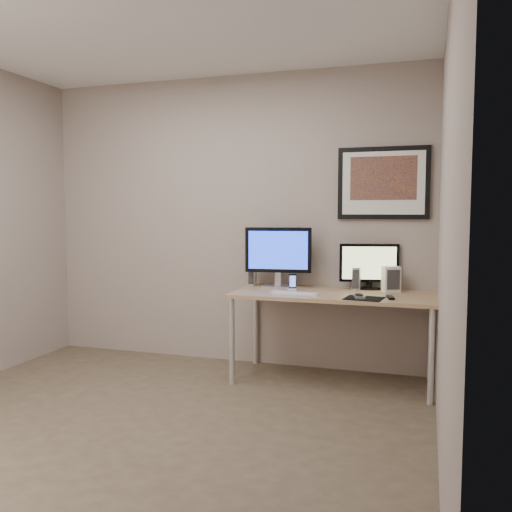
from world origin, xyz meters
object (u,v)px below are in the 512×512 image
Objects in this scene: monitor_large at (278,254)px; fan_unit at (391,279)px; framed_art at (383,183)px; desk at (333,301)px; speaker_right at (356,279)px; monitor_tv at (369,265)px; speaker_left at (253,276)px; keyboard at (295,293)px; phone_dock at (293,282)px.

monitor_large is 0.96m from fan_unit.
framed_art reaches higher than monitor_large.
desk is 0.31m from speaker_right.
speaker_left is (-1.01, -0.05, -0.12)m from monitor_tv.
desk is 3.28× the size of monitor_tv.
fan_unit is (0.94, 0.06, -0.18)m from monitor_large.
speaker_left is 0.91m from speaker_right.
keyboard reaches higher than desk.
monitor_tv is (0.76, 0.13, -0.08)m from monitor_large.
fan_unit is (0.44, 0.22, 0.17)m from desk.
speaker_right reaches higher than phone_dock.
monitor_large is at bearing -173.73° from speaker_right.
speaker_right reaches higher than desk.
keyboard is (-0.63, -0.49, -0.88)m from framed_art.
framed_art reaches higher than speaker_left.
keyboard is at bearing -28.11° from speaker_left.
monitor_large is at bearing -168.43° from framed_art.
desk is 4.10× the size of keyboard.
monitor_large is at bearing 130.79° from keyboard.
monitor_tv is at bearing 44.82° from keyboard.
keyboard is (0.07, -0.20, -0.06)m from phone_dock.
keyboard is at bearing -62.31° from monitor_large.
framed_art is 1.37m from speaker_left.
monitor_tv is 2.88× the size of speaker_left.
monitor_tv is 2.36× the size of fan_unit.
framed_art reaches higher than phone_dock.
phone_dock is 0.22m from keyboard.
speaker_right is (0.91, -0.01, 0.01)m from speaker_left.
framed_art is 0.69m from monitor_tv.
monitor_large is at bearing 162.77° from desk.
monitor_large is at bearing 125.00° from phone_dock.
speaker_left is at bearing -174.61° from framed_art.
framed_art is 1.92× the size of keyboard.
phone_dock is 0.81m from fan_unit.
phone_dock is at bearing 168.15° from fan_unit.
speaker_left is 0.82× the size of fan_unit.
phone_dock is at bearing -159.92° from speaker_right.
monitor_large reaches higher than phone_dock.
keyboard is at bearing -151.43° from monitor_tv.
desk is 2.13× the size of framed_art.
monitor_tv is at bearing 32.96° from speaker_right.
phone_dock is 0.35× the size of keyboard.
fan_unit is (0.19, -0.06, -0.10)m from monitor_tv.
speaker_right is (0.66, 0.06, -0.19)m from monitor_large.
speaker_right is 0.58m from keyboard.
speaker_left is 0.90× the size of speaker_right.
fan_unit is at bearing -29.22° from monitor_tv.
phone_dock reaches higher than desk.
fan_unit is at bearing 0.55° from speaker_right.
fan_unit is (0.79, 0.18, 0.03)m from phone_dock.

